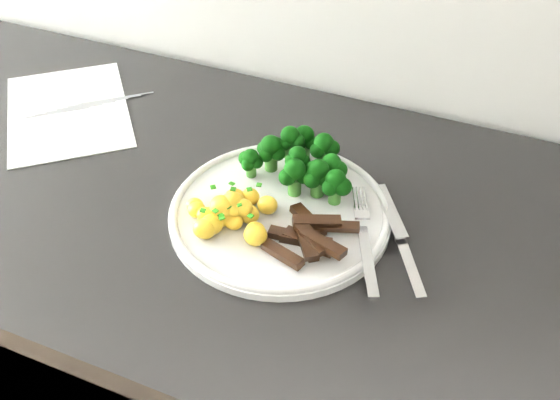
{
  "coord_description": "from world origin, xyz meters",
  "views": [
    {
      "loc": [
        0.49,
        1.06,
        1.52
      ],
      "look_at": [
        0.24,
        1.66,
        0.96
      ],
      "focal_mm": 41.77,
      "sensor_mm": 36.0,
      "label": 1
    }
  ],
  "objects_px": {
    "counter": "(233,384)",
    "potatoes": "(231,213)",
    "broccoli": "(303,159)",
    "knife": "(404,251)",
    "plate": "(280,212)",
    "beef_strips": "(309,237)",
    "recipe_paper": "(68,111)",
    "fork": "(365,243)"
  },
  "relations": [
    {
      "from": "recipe_paper",
      "to": "broccoli",
      "type": "height_order",
      "value": "broccoli"
    },
    {
      "from": "plate",
      "to": "beef_strips",
      "type": "bearing_deg",
      "value": -36.27
    },
    {
      "from": "recipe_paper",
      "to": "plate",
      "type": "relative_size",
      "value": 1.1
    },
    {
      "from": "recipe_paper",
      "to": "broccoli",
      "type": "xyz_separation_m",
      "value": [
        0.42,
        -0.03,
        0.04
      ]
    },
    {
      "from": "broccoli",
      "to": "knife",
      "type": "relative_size",
      "value": 0.94
    },
    {
      "from": "fork",
      "to": "knife",
      "type": "relative_size",
      "value": 1.04
    },
    {
      "from": "recipe_paper",
      "to": "fork",
      "type": "xyz_separation_m",
      "value": [
        0.55,
        -0.12,
        0.02
      ]
    },
    {
      "from": "counter",
      "to": "knife",
      "type": "relative_size",
      "value": 13.59
    },
    {
      "from": "knife",
      "to": "broccoli",
      "type": "bearing_deg",
      "value": 154.4
    },
    {
      "from": "plate",
      "to": "beef_strips",
      "type": "xyz_separation_m",
      "value": [
        0.06,
        -0.04,
        0.01
      ]
    },
    {
      "from": "counter",
      "to": "potatoes",
      "type": "height_order",
      "value": "potatoes"
    },
    {
      "from": "broccoli",
      "to": "potatoes",
      "type": "distance_m",
      "value": 0.13
    },
    {
      "from": "counter",
      "to": "beef_strips",
      "type": "relative_size",
      "value": 21.97
    },
    {
      "from": "plate",
      "to": "beef_strips",
      "type": "relative_size",
      "value": 2.66
    },
    {
      "from": "plate",
      "to": "potatoes",
      "type": "height_order",
      "value": "potatoes"
    },
    {
      "from": "potatoes",
      "to": "beef_strips",
      "type": "xyz_separation_m",
      "value": [
        0.11,
        0.0,
        -0.01
      ]
    },
    {
      "from": "recipe_paper",
      "to": "plate",
      "type": "height_order",
      "value": "plate"
    },
    {
      "from": "beef_strips",
      "to": "fork",
      "type": "height_order",
      "value": "beef_strips"
    },
    {
      "from": "broccoli",
      "to": "potatoes",
      "type": "relative_size",
      "value": 1.35
    },
    {
      "from": "counter",
      "to": "fork",
      "type": "relative_size",
      "value": 13.08
    },
    {
      "from": "counter",
      "to": "plate",
      "type": "distance_m",
      "value": 0.48
    },
    {
      "from": "beef_strips",
      "to": "recipe_paper",
      "type": "bearing_deg",
      "value": 163.48
    },
    {
      "from": "plate",
      "to": "knife",
      "type": "relative_size",
      "value": 1.64
    },
    {
      "from": "beef_strips",
      "to": "knife",
      "type": "bearing_deg",
      "value": 16.84
    },
    {
      "from": "counter",
      "to": "plate",
      "type": "relative_size",
      "value": 8.26
    },
    {
      "from": "broccoli",
      "to": "beef_strips",
      "type": "xyz_separation_m",
      "value": [
        0.05,
        -0.12,
        -0.02
      ]
    },
    {
      "from": "broccoli",
      "to": "knife",
      "type": "distance_m",
      "value": 0.19
    },
    {
      "from": "beef_strips",
      "to": "knife",
      "type": "relative_size",
      "value": 0.62
    },
    {
      "from": "fork",
      "to": "knife",
      "type": "distance_m",
      "value": 0.05
    },
    {
      "from": "recipe_paper",
      "to": "counter",
      "type": "bearing_deg",
      "value": -16.59
    },
    {
      "from": "recipe_paper",
      "to": "knife",
      "type": "bearing_deg",
      "value": -10.2
    },
    {
      "from": "plate",
      "to": "potatoes",
      "type": "bearing_deg",
      "value": -138.15
    },
    {
      "from": "counter",
      "to": "broccoli",
      "type": "height_order",
      "value": "broccoli"
    },
    {
      "from": "counter",
      "to": "recipe_paper",
      "type": "height_order",
      "value": "recipe_paper"
    },
    {
      "from": "plate",
      "to": "fork",
      "type": "distance_m",
      "value": 0.13
    },
    {
      "from": "plate",
      "to": "recipe_paper",
      "type": "bearing_deg",
      "value": 166.62
    },
    {
      "from": "broccoli",
      "to": "knife",
      "type": "xyz_separation_m",
      "value": [
        0.17,
        -0.08,
        -0.04
      ]
    },
    {
      "from": "plate",
      "to": "fork",
      "type": "bearing_deg",
      "value": -10.28
    },
    {
      "from": "broccoli",
      "to": "fork",
      "type": "distance_m",
      "value": 0.16
    },
    {
      "from": "broccoli",
      "to": "fork",
      "type": "bearing_deg",
      "value": -38.43
    },
    {
      "from": "recipe_paper",
      "to": "potatoes",
      "type": "bearing_deg",
      "value": -21.33
    },
    {
      "from": "potatoes",
      "to": "beef_strips",
      "type": "distance_m",
      "value": 0.11
    }
  ]
}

